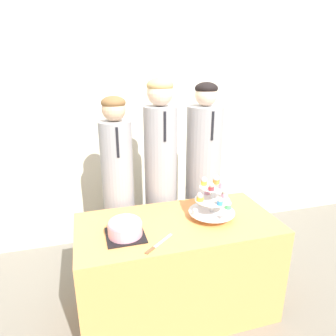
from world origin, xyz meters
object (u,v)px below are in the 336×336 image
object	(u,v)px
cupcake_stand	(213,199)
student_2	(202,184)
round_cake	(125,227)
student_0	(119,196)
cake_knife	(155,247)
student_1	(161,184)

from	to	relation	value
cupcake_stand	student_2	bearing A→B (deg)	74.97
round_cake	cupcake_stand	size ratio (longest dim) A/B	0.74
cupcake_stand	student_2	xyz separation A→B (m)	(0.13, 0.50, -0.10)
round_cake	student_0	size ratio (longest dim) A/B	0.16
round_cake	student_2	bearing A→B (deg)	37.63
cake_knife	student_0	size ratio (longest dim) A/B	0.14
cake_knife	student_2	size ratio (longest dim) A/B	0.13
round_cake	cupcake_stand	world-z (taller)	cupcake_stand
cupcake_stand	student_1	world-z (taller)	student_1
round_cake	student_1	size ratio (longest dim) A/B	0.14
round_cake	cake_knife	size ratio (longest dim) A/B	1.14
cupcake_stand	student_0	xyz separation A→B (m)	(-0.58, 0.50, -0.12)
student_1	student_2	distance (m)	0.37
cupcake_stand	student_2	size ratio (longest dim) A/B	0.20
round_cake	cake_knife	bearing A→B (deg)	-48.88
cake_knife	round_cake	bearing A→B (deg)	92.13
cupcake_stand	student_0	bearing A→B (deg)	139.28
student_0	student_1	world-z (taller)	student_1
cupcake_stand	student_0	world-z (taller)	student_0
cupcake_stand	student_0	size ratio (longest dim) A/B	0.21
student_0	round_cake	bearing A→B (deg)	-93.22
student_1	student_0	bearing A→B (deg)	-180.00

